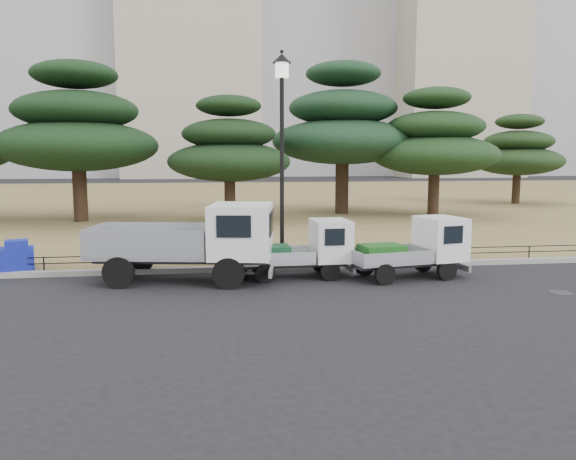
{
  "coord_description": "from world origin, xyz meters",
  "views": [
    {
      "loc": [
        -2.2,
        -13.94,
        3.4
      ],
      "look_at": [
        0.0,
        2.0,
        1.3
      ],
      "focal_mm": 35.0,
      "sensor_mm": 36.0,
      "label": 1
    }
  ],
  "objects": [
    {
      "name": "curb",
      "position": [
        0.0,
        2.6,
        0.08
      ],
      "size": [
        120.0,
        0.25,
        0.16
      ],
      "primitive_type": "cube",
      "color": "gray",
      "rests_on": "ground"
    },
    {
      "name": "manhole",
      "position": [
        6.5,
        -1.2,
        0.01
      ],
      "size": [
        0.6,
        0.6,
        0.01
      ],
      "primitive_type": "cylinder",
      "color": "#2D2D30",
      "rests_on": "ground"
    },
    {
      "name": "truck_large",
      "position": [
        -2.68,
        1.41,
        1.19
      ],
      "size": [
        5.14,
        2.69,
        2.13
      ],
      "rotation": [
        0.0,
        0.0,
        -0.17
      ],
      "color": "black",
      "rests_on": "ground"
    },
    {
      "name": "pine_east_near",
      "position": [
        10.09,
        15.86,
        4.2
      ],
      "size": [
        6.95,
        6.95,
        7.02
      ],
      "color": "black",
      "rests_on": "lawn"
    },
    {
      "name": "street_lamp",
      "position": [
        -0.06,
        2.9,
        4.38
      ],
      "size": [
        0.56,
        0.56,
        6.26
      ],
      "color": "black",
      "rests_on": "lawn"
    },
    {
      "name": "pine_center_left",
      "position": [
        -1.24,
        14.59,
        3.78
      ],
      "size": [
        6.19,
        6.19,
        6.29
      ],
      "color": "black",
      "rests_on": "lawn"
    },
    {
      "name": "tower_east",
      "position": [
        40.0,
        82.0,
        24.0
      ],
      "size": [
        20.0,
        18.0,
        48.0
      ],
      "primitive_type": "cube",
      "color": "#AAA08C",
      "rests_on": "ground"
    },
    {
      "name": "truck_kei_front",
      "position": [
        0.41,
        1.54,
        0.81
      ],
      "size": [
        3.11,
        1.41,
        1.63
      ],
      "rotation": [
        0.0,
        0.0,
        0.03
      ],
      "color": "black",
      "rests_on": "ground"
    },
    {
      "name": "tarp_pile",
      "position": [
        -8.01,
        3.05,
        0.5
      ],
      "size": [
        1.53,
        1.29,
        0.87
      ],
      "rotation": [
        0.0,
        0.0,
        0.29
      ],
      "color": "#1521A7",
      "rests_on": "lawn"
    },
    {
      "name": "lawn",
      "position": [
        0.0,
        30.6,
        0.07
      ],
      "size": [
        120.0,
        56.0,
        0.15
      ],
      "primitive_type": "cube",
      "color": "olive",
      "rests_on": "ground"
    },
    {
      "name": "truck_kei_rear",
      "position": [
        3.52,
        1.09,
        0.85
      ],
      "size": [
        3.42,
        1.88,
        1.69
      ],
      "rotation": [
        0.0,
        0.0,
        0.17
      ],
      "color": "black",
      "rests_on": "ground"
    },
    {
      "name": "pine_east_far",
      "position": [
        19.05,
        22.88,
        3.72
      ],
      "size": [
        6.17,
        6.17,
        6.2
      ],
      "color": "black",
      "rests_on": "lawn"
    },
    {
      "name": "ground",
      "position": [
        0.0,
        0.0,
        0.0
      ],
      "size": [
        220.0,
        220.0,
        0.0
      ],
      "primitive_type": "plane",
      "color": "black"
    },
    {
      "name": "pine_west_near",
      "position": [
        -8.75,
        15.6,
        4.74
      ],
      "size": [
        7.95,
        7.95,
        7.95
      ],
      "color": "black",
      "rests_on": "lawn"
    },
    {
      "name": "pine_center_right",
      "position": [
        5.29,
        17.67,
        5.11
      ],
      "size": [
        8.07,
        8.07,
        8.56
      ],
      "color": "black",
      "rests_on": "lawn"
    },
    {
      "name": "pipe_fence",
      "position": [
        0.0,
        2.75,
        0.44
      ],
      "size": [
        38.0,
        0.04,
        0.4
      ],
      "color": "black",
      "rests_on": "lawn"
    },
    {
      "name": "tower_center_left",
      "position": [
        -5.0,
        85.0,
        27.5
      ],
      "size": [
        22.0,
        20.0,
        55.0
      ],
      "primitive_type": "cube",
      "color": "#AAA08C",
      "rests_on": "ground"
    }
  ]
}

